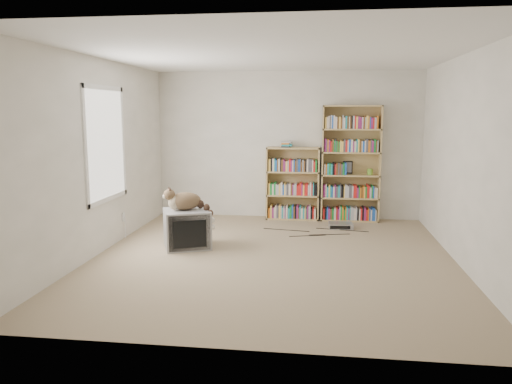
# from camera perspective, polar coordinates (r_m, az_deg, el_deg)

# --- Properties ---
(floor) EXTENTS (4.50, 5.00, 0.01)m
(floor) POSITION_cam_1_polar(r_m,az_deg,el_deg) (6.36, 1.94, -7.49)
(floor) COLOR tan
(floor) RESTS_ON ground
(wall_back) EXTENTS (4.50, 0.02, 2.50)m
(wall_back) POSITION_cam_1_polar(r_m,az_deg,el_deg) (8.60, 3.60, 5.34)
(wall_back) COLOR white
(wall_back) RESTS_ON floor
(wall_front) EXTENTS (4.50, 0.02, 2.50)m
(wall_front) POSITION_cam_1_polar(r_m,az_deg,el_deg) (3.66, -1.73, 0.15)
(wall_front) COLOR white
(wall_front) RESTS_ON floor
(wall_left) EXTENTS (0.02, 5.00, 2.50)m
(wall_left) POSITION_cam_1_polar(r_m,az_deg,el_deg) (6.72, -17.52, 3.86)
(wall_left) COLOR white
(wall_left) RESTS_ON floor
(wall_right) EXTENTS (0.02, 5.00, 2.50)m
(wall_right) POSITION_cam_1_polar(r_m,az_deg,el_deg) (6.32, 22.80, 3.25)
(wall_right) COLOR white
(wall_right) RESTS_ON floor
(ceiling) EXTENTS (4.50, 5.00, 0.02)m
(ceiling) POSITION_cam_1_polar(r_m,az_deg,el_deg) (6.13, 2.07, 15.51)
(ceiling) COLOR white
(ceiling) RESTS_ON wall_back
(window) EXTENTS (0.02, 1.22, 1.52)m
(window) POSITION_cam_1_polar(r_m,az_deg,el_deg) (6.88, -16.79, 5.26)
(window) COLOR white
(window) RESTS_ON wall_left
(crt_tv) EXTENTS (0.75, 0.72, 0.52)m
(crt_tv) POSITION_cam_1_polar(r_m,az_deg,el_deg) (6.83, -7.89, -4.18)
(crt_tv) COLOR gray
(crt_tv) RESTS_ON floor
(cat) EXTENTS (0.74, 0.46, 0.52)m
(cat) POSITION_cam_1_polar(r_m,az_deg,el_deg) (6.75, -7.68, -1.32)
(cat) COLOR #362716
(cat) RESTS_ON crt_tv
(bookcase_tall) EXTENTS (0.96, 0.30, 1.93)m
(bookcase_tall) POSITION_cam_1_polar(r_m,az_deg,el_deg) (8.49, 10.76, 2.85)
(bookcase_tall) COLOR tan
(bookcase_tall) RESTS_ON floor
(bookcase_short) EXTENTS (0.89, 0.30, 1.23)m
(bookcase_short) POSITION_cam_1_polar(r_m,az_deg,el_deg) (8.53, 4.23, 0.63)
(bookcase_short) COLOR tan
(bookcase_short) RESTS_ON floor
(book_stack) EXTENTS (0.18, 0.24, 0.10)m
(book_stack) POSITION_cam_1_polar(r_m,az_deg,el_deg) (8.44, 3.47, 5.47)
(book_stack) COLOR red
(book_stack) RESTS_ON bookcase_short
(green_mug) EXTENTS (0.09, 0.09, 0.10)m
(green_mug) POSITION_cam_1_polar(r_m,az_deg,el_deg) (8.50, 12.90, 2.28)
(green_mug) COLOR #669B2C
(green_mug) RESTS_ON bookcase_tall
(framed_print) EXTENTS (0.16, 0.05, 0.21)m
(framed_print) POSITION_cam_1_polar(r_m,az_deg,el_deg) (8.57, 10.44, 2.79)
(framed_print) COLOR black
(framed_print) RESTS_ON bookcase_tall
(dvd_player) EXTENTS (0.40, 0.30, 0.08)m
(dvd_player) POSITION_cam_1_polar(r_m,az_deg,el_deg) (8.01, 9.66, -3.80)
(dvd_player) COLOR #A1A1A5
(dvd_player) RESTS_ON floor
(wall_outlet) EXTENTS (0.01, 0.08, 0.13)m
(wall_outlet) POSITION_cam_1_polar(r_m,az_deg,el_deg) (7.47, -14.89, -2.75)
(wall_outlet) COLOR silver
(wall_outlet) RESTS_ON wall_left
(floor_cables) EXTENTS (1.20, 0.70, 0.01)m
(floor_cables) POSITION_cam_1_polar(r_m,az_deg,el_deg) (7.65, 5.90, -4.63)
(floor_cables) COLOR black
(floor_cables) RESTS_ON floor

